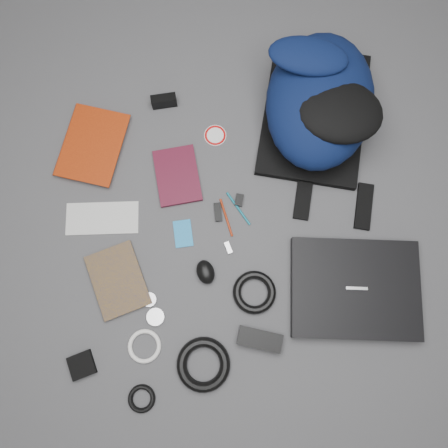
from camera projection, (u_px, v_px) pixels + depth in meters
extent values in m
plane|color=#4F4F51|center=(224.00, 225.00, 1.46)|extent=(4.00, 4.00, 0.00)
cube|color=black|center=(355.00, 289.00, 1.39)|extent=(0.46, 0.39, 0.04)
imported|color=#922508|center=(65.00, 139.00, 1.51)|extent=(0.29, 0.33, 0.03)
imported|color=#B1800C|center=(94.00, 289.00, 1.40)|extent=(0.20, 0.25, 0.02)
cube|color=silver|center=(102.00, 218.00, 1.46)|extent=(0.25, 0.14, 0.00)
cube|color=#410C1B|center=(177.00, 176.00, 1.49)|extent=(0.14, 0.20, 0.02)
cube|color=black|center=(164.00, 101.00, 1.53)|extent=(0.09, 0.03, 0.05)
cylinder|color=white|center=(215.00, 135.00, 1.52)|extent=(0.08, 0.08, 0.00)
cylinder|color=#0E687E|center=(238.00, 209.00, 1.47)|extent=(0.06, 0.13, 0.01)
cylinder|color=#9D280C|center=(226.00, 217.00, 1.46)|extent=(0.02, 0.13, 0.01)
cube|color=#1A81C6|center=(183.00, 234.00, 1.45)|extent=(0.06, 0.09, 0.00)
cube|color=black|center=(218.00, 212.00, 1.46)|extent=(0.03, 0.06, 0.01)
cube|color=#ABABAD|center=(228.00, 248.00, 1.44)|extent=(0.02, 0.04, 0.01)
cube|color=black|center=(239.00, 200.00, 1.47)|extent=(0.04, 0.05, 0.01)
ellipsoid|color=black|center=(205.00, 272.00, 1.40)|extent=(0.07, 0.09, 0.04)
cylinder|color=#B1B2B3|center=(156.00, 317.00, 1.39)|extent=(0.07, 0.07, 0.01)
cylinder|color=#AEAEB0|center=(149.00, 300.00, 1.40)|extent=(0.05, 0.05, 0.01)
torus|color=black|center=(254.00, 292.00, 1.40)|extent=(0.17, 0.17, 0.03)
cube|color=black|center=(260.00, 339.00, 1.36)|extent=(0.15, 0.11, 0.03)
torus|color=black|center=(203.00, 364.00, 1.35)|extent=(0.18, 0.18, 0.03)
cube|color=black|center=(82.00, 365.00, 1.35)|extent=(0.09, 0.09, 0.02)
torus|color=black|center=(142.00, 399.00, 1.33)|extent=(0.10, 0.10, 0.02)
torus|color=white|center=(144.00, 346.00, 1.37)|extent=(0.13, 0.13, 0.01)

